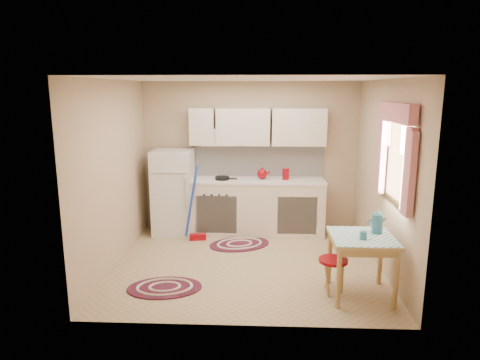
# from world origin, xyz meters

# --- Properties ---
(room_shell) EXTENTS (3.64, 3.60, 2.52)m
(room_shell) POSITION_xyz_m (0.16, 0.24, 1.60)
(room_shell) COLOR tan
(room_shell) RESTS_ON ground
(fridge) EXTENTS (0.65, 0.60, 1.40)m
(fridge) POSITION_xyz_m (-1.25, 1.25, 0.70)
(fridge) COLOR silver
(fridge) RESTS_ON ground
(broom) EXTENTS (0.29, 0.16, 1.20)m
(broom) POSITION_xyz_m (-0.81, 0.90, 0.60)
(broom) COLOR #1D3DB6
(broom) RESTS_ON ground
(base_cabinets) EXTENTS (2.25, 0.60, 0.88)m
(base_cabinets) POSITION_xyz_m (0.10, 1.30, 0.44)
(base_cabinets) COLOR beige
(base_cabinets) RESTS_ON ground
(countertop) EXTENTS (2.27, 0.62, 0.04)m
(countertop) POSITION_xyz_m (0.10, 1.30, 0.90)
(countertop) COLOR silver
(countertop) RESTS_ON base_cabinets
(frying_pan) EXTENTS (0.30, 0.30, 0.05)m
(frying_pan) POSITION_xyz_m (-0.44, 1.25, 0.94)
(frying_pan) COLOR black
(frying_pan) RESTS_ON countertop
(red_kettle) EXTENTS (0.23, 0.22, 0.18)m
(red_kettle) POSITION_xyz_m (0.21, 1.30, 1.01)
(red_kettle) COLOR maroon
(red_kettle) RESTS_ON countertop
(red_canister) EXTENTS (0.14, 0.14, 0.16)m
(red_canister) POSITION_xyz_m (0.60, 1.30, 1.00)
(red_canister) COLOR maroon
(red_canister) RESTS_ON countertop
(table) EXTENTS (0.72, 0.72, 0.72)m
(table) POSITION_xyz_m (1.35, -0.87, 0.36)
(table) COLOR tan
(table) RESTS_ON ground
(stool) EXTENTS (0.43, 0.43, 0.42)m
(stool) POSITION_xyz_m (1.04, -0.82, 0.21)
(stool) COLOR maroon
(stool) RESTS_ON ground
(coffee_pot) EXTENTS (0.17, 0.15, 0.31)m
(coffee_pot) POSITION_xyz_m (1.54, -0.75, 0.87)
(coffee_pot) COLOR #2A6980
(coffee_pot) RESTS_ON table
(mug) EXTENTS (0.09, 0.09, 0.10)m
(mug) POSITION_xyz_m (1.33, -0.97, 0.77)
(mug) COLOR #2A6980
(mug) RESTS_ON table
(rug_center) EXTENTS (1.11, 0.92, 0.02)m
(rug_center) POSITION_xyz_m (-0.14, 0.71, 0.01)
(rug_center) COLOR maroon
(rug_center) RESTS_ON ground
(rug_left) EXTENTS (0.98, 0.72, 0.02)m
(rug_left) POSITION_xyz_m (-0.98, -0.81, 0.01)
(rug_left) COLOR maroon
(rug_left) RESTS_ON ground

